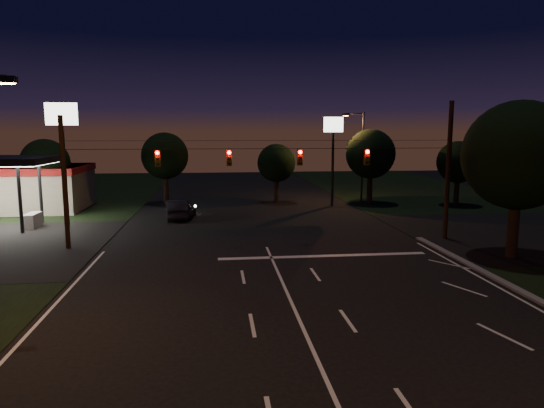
{
  "coord_description": "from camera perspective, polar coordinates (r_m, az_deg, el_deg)",
  "views": [
    {
      "loc": [
        -3.05,
        -14.91,
        7.03
      ],
      "look_at": [
        0.09,
        11.91,
        3.0
      ],
      "focal_mm": 32.0,
      "sensor_mm": 36.0,
      "label": 1
    }
  ],
  "objects": [
    {
      "name": "tree_far_c",
      "position": [
        48.5,
        0.52,
        4.79
      ],
      "size": [
        3.8,
        3.8,
        5.86
      ],
      "color": "black",
      "rests_on": "ground"
    },
    {
      "name": "stop_bar",
      "position": [
        27.99,
        6.06,
        -6.09
      ],
      "size": [
        12.0,
        0.5,
        0.01
      ],
      "primitive_type": "cube",
      "color": "silver",
      "rests_on": "ground"
    },
    {
      "name": "tree_right_near",
      "position": [
        30.09,
        26.87,
        5.0
      ],
      "size": [
        6.0,
        6.0,
        8.76
      ],
      "color": "black",
      "rests_on": "ground"
    },
    {
      "name": "utility_pole_right",
      "position": [
        34.21,
        19.63,
        -3.87
      ],
      "size": [
        0.3,
        0.3,
        9.0
      ],
      "primitive_type": "cylinder",
      "color": "black",
      "rests_on": "ground"
    },
    {
      "name": "tree_far_a",
      "position": [
        47.52,
        -25.06,
        4.35
      ],
      "size": [
        4.2,
        4.2,
        6.42
      ],
      "color": "black",
      "rests_on": "ground"
    },
    {
      "name": "gas_station",
      "position": [
        49.27,
        -29.11,
        2.0
      ],
      "size": [
        14.2,
        16.1,
        5.25
      ],
      "color": "gray",
      "rests_on": "ground"
    },
    {
      "name": "tree_far_d",
      "position": [
        48.5,
        11.49,
        5.72
      ],
      "size": [
        4.8,
        4.8,
        7.3
      ],
      "color": "black",
      "rests_on": "ground"
    },
    {
      "name": "pole_sign_left_near",
      "position": [
        38.5,
        -23.43,
        7.72
      ],
      "size": [
        2.2,
        0.3,
        9.1
      ],
      "color": "black",
      "rests_on": "ground"
    },
    {
      "name": "tree_far_e",
      "position": [
        49.78,
        21.01,
        4.57
      ],
      "size": [
        4.0,
        4.0,
        6.18
      ],
      "color": "black",
      "rests_on": "ground"
    },
    {
      "name": "car_oncoming_a",
      "position": [
        40.44,
        -10.29,
        -0.73
      ],
      "size": [
        1.95,
        3.93,
        1.29
      ],
      "primitive_type": "imported",
      "rotation": [
        0.0,
        0.0,
        3.02
      ],
      "color": "black",
      "rests_on": "ground"
    },
    {
      "name": "street_light_right_far",
      "position": [
        49.07,
        10.32,
        6.27
      ],
      "size": [
        2.2,
        0.35,
        9.0
      ],
      "color": "black",
      "rests_on": "ground"
    },
    {
      "name": "ground",
      "position": [
        16.76,
        4.62,
        -16.33
      ],
      "size": [
        140.0,
        140.0,
        0.0
      ],
      "primitive_type": "plane",
      "color": "black",
      "rests_on": "ground"
    },
    {
      "name": "signal_span",
      "position": [
        30.07,
        -0.85,
        5.58
      ],
      "size": [
        24.0,
        0.4,
        1.56
      ],
      "color": "black",
      "rests_on": "ground"
    },
    {
      "name": "utility_pole_left",
      "position": [
        32.0,
        -22.82,
        -4.88
      ],
      "size": [
        0.28,
        0.28,
        8.0
      ],
      "primitive_type": "cylinder",
      "color": "black",
      "rests_on": "ground"
    },
    {
      "name": "tree_far_b",
      "position": [
        49.34,
        -12.46,
        5.48
      ],
      "size": [
        4.6,
        4.6,
        6.98
      ],
      "color": "black",
      "rests_on": "ground"
    },
    {
      "name": "pole_sign_right",
      "position": [
        46.26,
        7.2,
        7.44
      ],
      "size": [
        1.8,
        0.3,
        8.4
      ],
      "color": "black",
      "rests_on": "ground"
    },
    {
      "name": "car_oncoming_b",
      "position": [
        40.32,
        -11.19,
        -0.61
      ],
      "size": [
        2.22,
        4.82,
        1.53
      ],
      "primitive_type": "imported",
      "rotation": [
        0.0,
        0.0,
        3.27
      ],
      "color": "black",
      "rests_on": "ground"
    }
  ]
}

